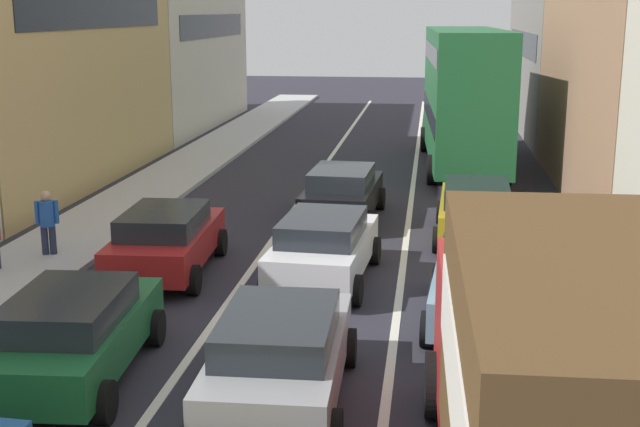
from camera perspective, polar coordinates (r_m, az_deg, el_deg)
name	(u,v)px	position (r m, az deg, el deg)	size (l,w,h in m)	color
sidewalk_left	(141,196)	(27.30, -11.84, 1.18)	(2.60, 64.00, 0.14)	#B7B7B7
lane_stripe_left	(299,202)	(26.10, -1.41, 0.76)	(0.16, 60.00, 0.01)	silver
lane_stripe_right	(411,205)	(25.81, 6.07, 0.54)	(0.16, 60.00, 0.01)	silver
building_row_left	(9,40)	(31.21, -20.06, 10.85)	(7.20, 43.90, 10.66)	beige
removalist_box_truck	(563,379)	(9.46, 15.91, -10.58)	(2.87, 7.76, 3.58)	#A51E1E
sedan_centre_lane_second	(280,354)	(12.76, -2.69, -9.36)	(2.15, 4.34, 1.49)	gray
wagon_left_lane_second	(73,333)	(14.09, -16.18, -7.65)	(2.30, 4.41, 1.49)	#19592D
hatchback_centre_lane_third	(324,246)	(18.33, 0.25, -2.19)	(2.27, 4.40, 1.49)	silver
sedan_left_lane_third	(166,239)	(19.20, -10.24, -1.68)	(2.24, 4.39, 1.49)	#A51E1E
coupe_centre_lane_fourth	(342,192)	(23.75, 1.50, 1.44)	(2.22, 4.38, 1.49)	black
sedan_right_lane_behind_truck	(483,282)	(16.27, 10.84, -4.49)	(2.29, 4.41, 1.49)	#759EB7
wagon_right_lane_far	(476,209)	(22.10, 10.38, 0.31)	(2.18, 4.36, 1.49)	#B29319
bus_mid_queue_primary	(464,92)	(31.88, 9.61, 8.04)	(3.16, 10.60, 5.06)	#1E6033
pedestrian_near_kerb	(47,221)	(20.88, -17.75, -0.47)	(0.52, 0.34, 1.66)	#262D47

